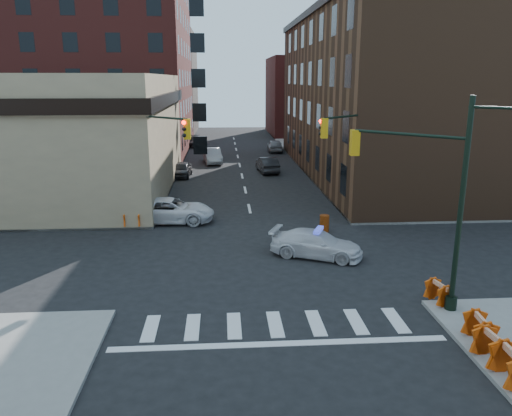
{
  "coord_description": "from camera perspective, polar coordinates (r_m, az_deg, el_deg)",
  "views": [
    {
      "loc": [
        -1.84,
        -23.26,
        8.68
      ],
      "look_at": [
        -0.12,
        1.69,
        2.2
      ],
      "focal_mm": 35.0,
      "sensor_mm": 36.0,
      "label": 1
    }
  ],
  "objects": [
    {
      "name": "tree_ne_near",
      "position": [
        50.41,
        6.82,
        8.52
      ],
      "size": [
        3.0,
        3.0,
        4.85
      ],
      "color": "black",
      "rests_on": "sidewalk_ne"
    },
    {
      "name": "parked_car_wnear",
      "position": [
        46.12,
        -8.47,
        4.37
      ],
      "size": [
        1.86,
        4.06,
        1.35
      ],
      "primitive_type": "imported",
      "rotation": [
        0.0,
        0.0,
        -0.07
      ],
      "color": "black",
      "rests_on": "ground"
    },
    {
      "name": "pedestrian_c",
      "position": [
        32.76,
        -19.05,
        0.3
      ],
      "size": [
        1.17,
        0.92,
        1.85
      ],
      "primitive_type": "imported",
      "rotation": [
        0.0,
        0.0,
        0.51
      ],
      "color": "#212431",
      "rests_on": "sidewalk_nw"
    },
    {
      "name": "bank_building",
      "position": [
        42.76,
        -24.93,
        7.58
      ],
      "size": [
        22.0,
        22.0,
        9.0
      ],
      "primitive_type": "cube",
      "color": "#9E8A67",
      "rests_on": "ground"
    },
    {
      "name": "barricade_nw_a",
      "position": [
        30.55,
        -13.93,
        -1.3
      ],
      "size": [
        1.14,
        0.58,
        0.85
      ],
      "primitive_type": null,
      "rotation": [
        0.0,
        0.0,
        -0.02
      ],
      "color": "red",
      "rests_on": "sidewalk_nw"
    },
    {
      "name": "barrel_road",
      "position": [
        29.42,
        7.81,
        -1.76
      ],
      "size": [
        0.65,
        0.65,
        0.99
      ],
      "primitive_type": "cylinder",
      "rotation": [
        0.0,
        0.0,
        0.19
      ],
      "color": "orange",
      "rests_on": "ground"
    },
    {
      "name": "parked_car_efar",
      "position": [
        61.78,
        2.17,
        7.14
      ],
      "size": [
        1.88,
        4.42,
        1.49
      ],
      "primitive_type": "imported",
      "rotation": [
        0.0,
        0.0,
        3.12
      ],
      "color": "gray",
      "rests_on": "ground"
    },
    {
      "name": "tree_ne_far",
      "position": [
        58.25,
        5.36,
        9.36
      ],
      "size": [
        3.0,
        3.0,
        4.85
      ],
      "color": "black",
      "rests_on": "sidewalk_ne"
    },
    {
      "name": "pedestrian_a",
      "position": [
        30.88,
        -15.71,
        -0.16
      ],
      "size": [
        0.81,
        0.63,
        1.98
      ],
      "primitive_type": "imported",
      "rotation": [
        0.0,
        0.0,
        -0.24
      ],
      "color": "black",
      "rests_on": "sidewalk_nw"
    },
    {
      "name": "barricade_se_d",
      "position": [
        17.57,
        25.42,
        -14.27
      ],
      "size": [
        0.75,
        1.34,
        0.97
      ],
      "primitive_type": null,
      "rotation": [
        0.0,
        0.0,
        1.66
      ],
      "color": "#C84409",
      "rests_on": "sidewalk_se"
    },
    {
      "name": "barricade_se_c",
      "position": [
        16.81,
        27.12,
        -15.73
      ],
      "size": [
        0.71,
        1.37,
        1.01
      ],
      "primitive_type": null,
      "rotation": [
        0.0,
        0.0,
        1.54
      ],
      "color": "#E54A0A",
      "rests_on": "sidewalk_se"
    },
    {
      "name": "sidewalk_nw",
      "position": [
        60.49,
        -24.48,
        5.05
      ],
      "size": [
        34.0,
        54.5,
        0.15
      ],
      "primitive_type": "cube",
      "color": "gray",
      "rests_on": "ground"
    },
    {
      "name": "parked_car_enear",
      "position": [
        47.85,
        1.31,
        4.97
      ],
      "size": [
        2.04,
        4.64,
        1.48
      ],
      "primitive_type": "imported",
      "rotation": [
        0.0,
        0.0,
        3.25
      ],
      "color": "black",
      "rests_on": "ground"
    },
    {
      "name": "sidewalk_ne",
      "position": [
        61.87,
        19.86,
        5.68
      ],
      "size": [
        34.0,
        54.5,
        0.15
      ],
      "primitive_type": "cube",
      "color": "gray",
      "rests_on": "ground"
    },
    {
      "name": "parked_car_wfar",
      "position": [
        53.36,
        -4.98,
        5.96
      ],
      "size": [
        2.24,
        4.91,
        1.56
      ],
      "primitive_type": "imported",
      "rotation": [
        0.0,
        0.0,
        0.13
      ],
      "color": "#94979D",
      "rests_on": "ground"
    },
    {
      "name": "barricade_se_a",
      "position": [
        21.09,
        20.15,
        -9.05
      ],
      "size": [
        0.77,
        1.2,
        0.83
      ],
      "primitive_type": null,
      "rotation": [
        0.0,
        0.0,
        1.77
      ],
      "color": "orange",
      "rests_on": "sidewalk_se"
    },
    {
      "name": "barricade_se_b",
      "position": [
        18.58,
        24.2,
        -12.55
      ],
      "size": [
        0.76,
        1.32,
        0.95
      ],
      "primitive_type": null,
      "rotation": [
        0.0,
        0.0,
        1.47
      ],
      "color": "#D64F0A",
      "rests_on": "sidewalk_se"
    },
    {
      "name": "apartment_block",
      "position": [
        65.5,
        -19.53,
        16.64
      ],
      "size": [
        25.0,
        25.0,
        24.0
      ],
      "primitive_type": "cube",
      "color": "#591F1C",
      "rests_on": "ground"
    },
    {
      "name": "filler_ne",
      "position": [
        82.83,
        7.25,
        12.57
      ],
      "size": [
        16.0,
        16.0,
        12.0
      ],
      "primitive_type": "cube",
      "color": "#591F1C",
      "rests_on": "ground"
    },
    {
      "name": "commercial_row_ne",
      "position": [
        48.14,
        14.33,
        12.09
      ],
      "size": [
        14.0,
        34.0,
        14.0
      ],
      "primitive_type": "cube",
      "color": "#4D301F",
      "rests_on": "ground"
    },
    {
      "name": "signal_pole_se",
      "position": [
        19.83,
        19.56,
        1.84
      ],
      "size": [
        5.4,
        5.27,
        8.0
      ],
      "rotation": [
        0.0,
        0.0,
        2.36
      ],
      "color": "black",
      "rests_on": "sidewalk_se"
    },
    {
      "name": "pedestrian_b",
      "position": [
        31.19,
        -18.16,
        -0.25
      ],
      "size": [
        1.18,
        1.12,
        1.93
      ],
      "primitive_type": "imported",
      "rotation": [
        0.0,
        0.0,
        0.57
      ],
      "color": "black",
      "rests_on": "sidewalk_nw"
    },
    {
      "name": "barricade_nw_b",
      "position": [
        32.45,
        -20.95,
        -0.91
      ],
      "size": [
        1.17,
        0.62,
        0.86
      ],
      "primitive_type": null,
      "rotation": [
        0.0,
        0.0,
        0.05
      ],
      "color": "#D03E09",
      "rests_on": "sidewalk_nw"
    },
    {
      "name": "pickup",
      "position": [
        31.48,
        -9.79,
        -0.27
      ],
      "size": [
        5.59,
        2.82,
        1.52
      ],
      "primitive_type": "imported",
      "rotation": [
        0.0,
        0.0,
        1.51
      ],
      "color": "white",
      "rests_on": "ground"
    },
    {
      "name": "ground",
      "position": [
        24.9,
        0.54,
        -5.88
      ],
      "size": [
        140.0,
        140.0,
        0.0
      ],
      "primitive_type": "plane",
      "color": "black",
      "rests_on": "ground"
    },
    {
      "name": "signal_pole_nw",
      "position": [
        29.2,
        -11.86,
        5.67
      ],
      "size": [
        3.58,
        3.67,
        8.0
      ],
      "rotation": [
        0.0,
        0.0,
        -0.79
      ],
      "color": "black",
      "rests_on": "sidewalk_nw"
    },
    {
      "name": "signal_pole_ne",
      "position": [
        29.94,
        11.01,
        5.92
      ],
      "size": [
        3.67,
        3.58,
        8.0
      ],
      "rotation": [
        0.0,
        0.0,
        -2.36
      ],
      "color": "black",
      "rests_on": "sidewalk_ne"
    },
    {
      "name": "barrel_bank",
      "position": [
        31.22,
        -10.55,
        -0.9
      ],
      "size": [
        0.73,
        0.73,
        1.01
      ],
      "primitive_type": "cylinder",
      "rotation": [
        0.0,
        0.0,
        -0.35
      ],
      "color": "orange",
      "rests_on": "ground"
    },
    {
      "name": "parked_car_wdeep",
      "position": [
        67.22,
        -7.11,
        7.57
      ],
      "size": [
        2.05,
        4.63,
        1.32
      ],
      "primitive_type": "imported",
      "rotation": [
        0.0,
        0.0,
        0.04
      ],
      "color": "black",
      "rests_on": "ground"
    },
    {
      "name": "filler_nw",
      "position": [
        86.43,
        -13.78,
        13.68
      ],
      "size": [
        20.0,
        18.0,
        16.0
      ],
      "primitive_type": "cube",
      "color": "#51453C",
      "rests_on": "ground"
    },
    {
      "name": "police_car",
      "position": [
        25.23,
        6.92,
        -4.1
      ],
      "size": [
        4.97,
        3.54,
        1.34
      ],
      "primitive_type": "imported",
      "rotation": [
        0.0,
        0.0,
        1.16
      ],
      "color": "silver",
      "rests_on": "ground"
    }
  ]
}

